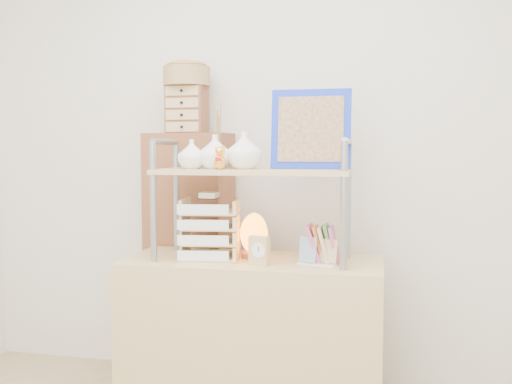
# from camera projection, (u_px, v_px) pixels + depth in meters

# --- Properties ---
(room_shell) EXTENTS (3.42, 3.41, 2.61)m
(room_shell) POSITION_uv_depth(u_px,v_px,m) (196.00, 14.00, 1.81)
(room_shell) COLOR silver
(room_shell) RESTS_ON ground
(desk) EXTENTS (1.20, 0.50, 0.75)m
(desk) POSITION_uv_depth(u_px,v_px,m) (253.00, 338.00, 2.69)
(desk) COLOR tan
(desk) RESTS_ON ground
(cabinet) EXTENTS (0.48, 0.29, 1.35)m
(cabinet) POSITION_uv_depth(u_px,v_px,m) (190.00, 257.00, 3.13)
(cabinet) COLOR brown
(cabinet) RESTS_ON ground
(hutch) EXTENTS (0.90, 0.34, 0.80)m
(hutch) POSITION_uv_depth(u_px,v_px,m) (250.00, 164.00, 2.65)
(hutch) COLOR gray
(hutch) RESTS_ON desk
(letter_tray) EXTENTS (0.29, 0.28, 0.31)m
(letter_tray) POSITION_uv_depth(u_px,v_px,m) (210.00, 232.00, 2.69)
(letter_tray) COLOR tan
(letter_tray) RESTS_ON desk
(salt_lamp) EXTENTS (0.14, 0.13, 0.21)m
(salt_lamp) POSITION_uv_depth(u_px,v_px,m) (254.00, 235.00, 2.70)
(salt_lamp) COLOR brown
(salt_lamp) RESTS_ON desk
(desk_clock) EXTENTS (0.10, 0.06, 0.13)m
(desk_clock) POSITION_uv_depth(u_px,v_px,m) (259.00, 251.00, 2.53)
(desk_clock) COLOR tan
(desk_clock) RESTS_ON desk
(postcard_stand) EXTENTS (0.18, 0.10, 0.12)m
(postcard_stand) POSITION_uv_depth(u_px,v_px,m) (317.00, 257.00, 2.54)
(postcard_stand) COLOR white
(postcard_stand) RESTS_ON desk
(drawer_chest) EXTENTS (0.20, 0.16, 0.25)m
(drawer_chest) POSITION_uv_depth(u_px,v_px,m) (187.00, 110.00, 3.04)
(drawer_chest) COLOR brown
(drawer_chest) RESTS_ON cabinet
(woven_basket) EXTENTS (0.25, 0.25, 0.10)m
(woven_basket) POSITION_uv_depth(u_px,v_px,m) (187.00, 77.00, 3.03)
(woven_basket) COLOR olive
(woven_basket) RESTS_ON drawer_chest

